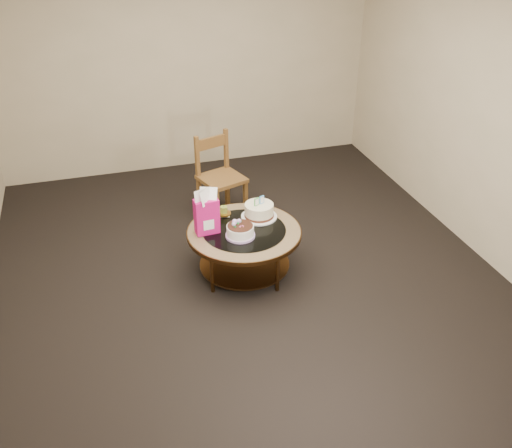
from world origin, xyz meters
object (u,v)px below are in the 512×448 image
object	(u,v)px
coffee_table	(244,237)
decorated_cake	(240,231)
cream_cake	(259,211)
dining_chair	(220,176)
gift_bag	(206,212)

from	to	relation	value
coffee_table	decorated_cake	bearing A→B (deg)	-123.18
coffee_table	decorated_cake	size ratio (longest dim) A/B	3.96
cream_cake	dining_chair	world-z (taller)	dining_chair
gift_bag	dining_chair	distance (m)	1.14
cream_cake	gift_bag	size ratio (longest dim) A/B	0.80
coffee_table	dining_chair	size ratio (longest dim) A/B	1.14
cream_cake	dining_chair	bearing A→B (deg)	75.28
cream_cake	gift_bag	bearing A→B (deg)	169.58
decorated_cake	cream_cake	size ratio (longest dim) A/B	0.78
gift_bag	dining_chair	world-z (taller)	dining_chair
cream_cake	gift_bag	xyz separation A→B (m)	(-0.51, -0.12, 0.14)
coffee_table	decorated_cake	distance (m)	0.17
decorated_cake	cream_cake	world-z (taller)	cream_cake
coffee_table	gift_bag	xyz separation A→B (m)	(-0.32, 0.06, 0.28)
coffee_table	dining_chair	world-z (taller)	dining_chair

